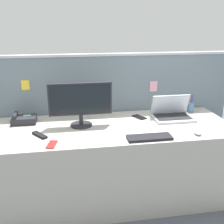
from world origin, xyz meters
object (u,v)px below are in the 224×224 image
desk_phone (23,119)px  cell_phone_red_case (52,144)px  keyboard_main (149,137)px  computer_mouse_right_hand (198,132)px  desktop_monitor (80,102)px  cell_phone_black_slab (139,117)px  laptop (172,113)px  pen_cup (191,107)px  tv_remote (40,135)px

desk_phone → cell_phone_red_case: (0.28, -0.53, -0.03)m
keyboard_main → computer_mouse_right_hand: computer_mouse_right_hand is taller
desktop_monitor → keyboard_main: 0.69m
cell_phone_black_slab → cell_phone_red_case: bearing=-175.8°
laptop → cell_phone_red_case: 1.21m
keyboard_main → pen_cup: (0.62, 0.58, 0.04)m
laptop → tv_remote: 1.26m
cell_phone_black_slab → tv_remote: (-0.93, -0.31, 0.01)m
desktop_monitor → desk_phone: bearing=164.0°
pen_cup → cell_phone_red_case: (-1.39, -0.58, -0.04)m
cell_phone_red_case → tv_remote: bearing=132.2°
computer_mouse_right_hand → desk_phone: bearing=176.9°
cell_phone_black_slab → laptop: bearing=-37.3°
computer_mouse_right_hand → desktop_monitor: bearing=175.2°
laptop → computer_mouse_right_hand: bearing=-80.7°
pen_cup → tv_remote: pen_cup is taller
cell_phone_black_slab → tv_remote: 0.98m
laptop → keyboard_main: 0.57m
keyboard_main → cell_phone_black_slab: bearing=84.8°
computer_mouse_right_hand → cell_phone_red_case: 1.20m
cell_phone_black_slab → computer_mouse_right_hand: bearing=-78.6°
desk_phone → pen_cup: pen_cup is taller
computer_mouse_right_hand → laptop: bearing=115.4°
computer_mouse_right_hand → cell_phone_black_slab: size_ratio=0.68×
desk_phone → cell_phone_black_slab: (1.10, -0.03, -0.03)m
laptop → cell_phone_black_slab: bearing=169.5°
desk_phone → computer_mouse_right_hand: 1.57m
desk_phone → cell_phone_black_slab: 1.10m
pen_cup → cell_phone_red_case: 1.50m
desktop_monitor → tv_remote: bearing=-151.9°
cell_phone_red_case → tv_remote: tv_remote is taller
laptop → tv_remote: bearing=-168.6°
laptop → desk_phone: (-1.41, 0.09, -0.02)m
desktop_monitor → pen_cup: size_ratio=3.08×
desk_phone → cell_phone_red_case: desk_phone is taller
laptop → keyboard_main: laptop is taller
desk_phone → keyboard_main: desk_phone is taller
cell_phone_red_case → desk_phone: bearing=130.4°
laptop → keyboard_main: (-0.36, -0.45, -0.04)m
keyboard_main → cell_phone_black_slab: 0.51m
cell_phone_black_slab → tv_remote: size_ratio=0.87×
laptop → cell_phone_black_slab: (-0.31, 0.06, -0.05)m
desktop_monitor → pen_cup: bearing=9.9°
desk_phone → cell_phone_red_case: size_ratio=1.60×
cell_phone_black_slab → tv_remote: tv_remote is taller
computer_mouse_right_hand → pen_cup: bearing=87.6°
keyboard_main → cell_phone_red_case: keyboard_main is taller
computer_mouse_right_hand → pen_cup: pen_cup is taller
pen_cup → laptop: bearing=-151.6°
laptop → computer_mouse_right_hand: (0.07, -0.42, -0.04)m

